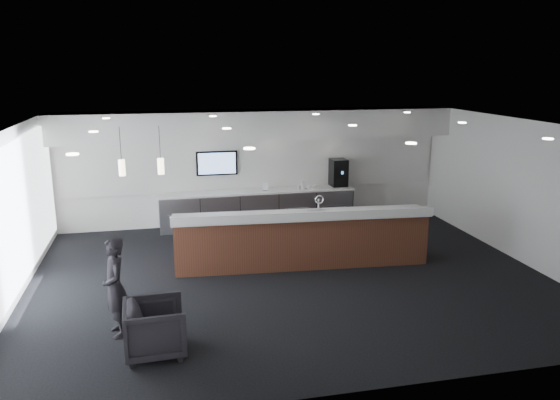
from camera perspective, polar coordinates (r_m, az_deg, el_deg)
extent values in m
plane|color=black|center=(10.92, 1.11, -8.03)|extent=(10.00, 10.00, 0.00)
cube|color=black|center=(10.19, 1.18, 7.82)|extent=(10.00, 8.00, 0.02)
cube|color=white|center=(14.29, -2.64, 3.49)|extent=(10.00, 0.02, 3.00)
cube|color=white|center=(10.50, -26.42, -1.80)|extent=(0.02, 8.00, 3.00)
cube|color=white|center=(12.58, 23.86, 0.87)|extent=(0.02, 8.00, 3.00)
cube|color=silver|center=(13.68, -2.37, 7.90)|extent=(10.00, 0.90, 0.70)
cube|color=silver|center=(14.24, -2.63, 3.86)|extent=(9.80, 0.06, 1.40)
cube|color=silver|center=(10.49, -26.21, -1.79)|extent=(0.04, 7.36, 2.55)
cube|color=#A0A2A9|center=(14.17, -2.35, -0.95)|extent=(5.00, 0.60, 0.90)
cube|color=white|center=(14.06, -2.36, 0.92)|extent=(5.06, 0.66, 0.05)
cylinder|color=silver|center=(13.65, -10.40, -1.55)|extent=(0.60, 0.02, 0.02)
cylinder|color=silver|center=(13.72, -6.22, -1.33)|extent=(0.60, 0.02, 0.02)
cylinder|color=silver|center=(13.85, -2.11, -1.10)|extent=(0.60, 0.02, 0.02)
cylinder|color=silver|center=(14.06, 1.90, -0.87)|extent=(0.60, 0.02, 0.02)
cylinder|color=silver|center=(14.34, 5.77, -0.65)|extent=(0.60, 0.02, 0.02)
cube|color=black|center=(14.04, -6.62, 3.85)|extent=(1.05, 0.07, 0.62)
cube|color=#2D53B7|center=(14.00, -6.60, 3.82)|extent=(0.95, 0.01, 0.54)
cylinder|color=#FFF2C6|center=(10.80, -12.36, 3.83)|extent=(0.12, 0.12, 0.30)
cylinder|color=#FFF2C6|center=(10.82, -16.07, 3.63)|extent=(0.12, 0.12, 0.30)
cube|color=#572A1D|center=(11.39, 2.29, -4.29)|extent=(5.25, 1.09, 1.05)
cube|color=white|center=(11.23, 2.32, -1.60)|extent=(5.34, 1.18, 0.06)
cube|color=white|center=(10.82, 2.72, -1.71)|extent=(5.29, 0.49, 0.18)
cylinder|color=silver|center=(11.35, 4.03, -0.56)|extent=(0.04, 0.04, 0.28)
torus|color=silver|center=(11.26, 4.13, 0.05)|extent=(0.19, 0.04, 0.19)
cube|color=black|center=(14.58, 6.12, 2.88)|extent=(0.42, 0.47, 0.72)
cube|color=silver|center=(14.42, 6.40, 1.32)|extent=(0.26, 0.12, 0.02)
cube|color=white|center=(13.98, -1.55, 1.38)|extent=(0.15, 0.04, 0.20)
cube|color=white|center=(14.20, 2.56, 1.61)|extent=(0.17, 0.06, 0.22)
imported|color=black|center=(8.27, -12.90, -12.93)|extent=(0.90, 0.88, 0.79)
imported|color=black|center=(8.81, -16.85, -8.72)|extent=(0.50, 0.64, 1.56)
imported|color=white|center=(14.28, 3.56, 1.41)|extent=(0.10, 0.10, 0.09)
imported|color=white|center=(14.24, 3.02, 1.38)|extent=(0.14, 0.14, 0.09)
imported|color=white|center=(14.20, 2.47, 1.35)|extent=(0.12, 0.12, 0.09)
imported|color=white|center=(14.17, 1.93, 1.33)|extent=(0.13, 0.13, 0.09)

